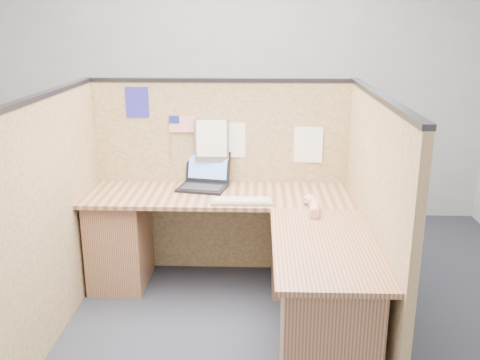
{
  "coord_description": "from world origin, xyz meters",
  "views": [
    {
      "loc": [
        0.29,
        -3.01,
        1.95
      ],
      "look_at": [
        0.16,
        0.5,
        0.89
      ],
      "focal_mm": 40.0,
      "sensor_mm": 36.0,
      "label": 1
    }
  ],
  "objects_px": {
    "l_desk": "(242,259)",
    "laptop": "(203,179)",
    "keyboard": "(242,201)",
    "mouse": "(310,201)"
  },
  "relations": [
    {
      "from": "l_desk",
      "to": "laptop",
      "type": "relative_size",
      "value": 4.96
    },
    {
      "from": "l_desk",
      "to": "laptop",
      "type": "bearing_deg",
      "value": 118.82
    },
    {
      "from": "keyboard",
      "to": "mouse",
      "type": "bearing_deg",
      "value": -1.63
    },
    {
      "from": "laptop",
      "to": "mouse",
      "type": "bearing_deg",
      "value": -14.91
    },
    {
      "from": "mouse",
      "to": "laptop",
      "type": "bearing_deg",
      "value": 154.09
    },
    {
      "from": "mouse",
      "to": "l_desk",
      "type": "bearing_deg",
      "value": -157.75
    },
    {
      "from": "mouse",
      "to": "keyboard",
      "type": "bearing_deg",
      "value": 180.0
    },
    {
      "from": "laptop",
      "to": "keyboard",
      "type": "height_order",
      "value": "laptop"
    },
    {
      "from": "l_desk",
      "to": "laptop",
      "type": "height_order",
      "value": "laptop"
    },
    {
      "from": "l_desk",
      "to": "keyboard",
      "type": "relative_size",
      "value": 4.59
    }
  ]
}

